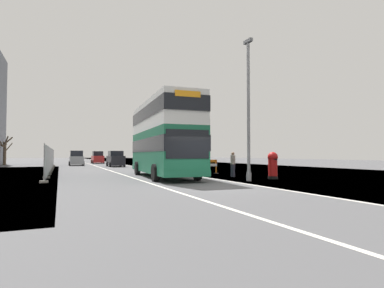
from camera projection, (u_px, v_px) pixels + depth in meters
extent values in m
cube|color=#4C4C4F|center=(212.00, 188.00, 14.47)|extent=(140.00, 280.00, 0.10)
cube|color=gray|center=(384.00, 179.00, 19.37)|extent=(20.00, 280.00, 0.05)
cube|color=#B2AFA8|center=(252.00, 185.00, 15.38)|extent=(0.24, 196.00, 0.01)
cube|color=silver|center=(167.00, 189.00, 13.59)|extent=(0.16, 168.00, 0.01)
cube|color=#196042|center=(163.00, 152.00, 20.76)|extent=(3.24, 10.38, 2.77)
cube|color=silver|center=(163.00, 128.00, 20.82)|extent=(3.24, 10.38, 0.40)
cube|color=silver|center=(163.00, 114.00, 20.85)|extent=(3.21, 10.28, 1.57)
cube|color=black|center=(163.00, 145.00, 20.78)|extent=(3.27, 10.49, 0.89)
cube|color=black|center=(163.00, 114.00, 20.85)|extent=(3.26, 10.43, 0.86)
cube|color=black|center=(188.00, 144.00, 15.94)|extent=(2.37, 0.22, 1.52)
cube|color=orange|center=(188.00, 94.00, 16.03)|extent=(1.42, 0.15, 0.32)
cube|color=#196042|center=(163.00, 169.00, 20.72)|extent=(3.27, 10.49, 0.36)
cylinder|color=black|center=(155.00, 173.00, 17.30)|extent=(0.37, 1.02, 1.00)
cylinder|color=black|center=(198.00, 172.00, 18.17)|extent=(0.37, 1.02, 1.00)
cylinder|color=black|center=(137.00, 168.00, 22.93)|extent=(0.37, 1.02, 1.00)
cylinder|color=black|center=(170.00, 168.00, 23.80)|extent=(0.37, 1.02, 1.00)
cylinder|color=gray|center=(248.00, 112.00, 17.74)|extent=(0.18, 0.18, 8.06)
cube|color=slate|center=(248.00, 41.00, 17.88)|extent=(0.20, 0.70, 0.20)
cylinder|color=gray|center=(249.00, 177.00, 17.61)|extent=(0.29, 0.29, 0.50)
cylinder|color=black|center=(273.00, 177.00, 19.19)|extent=(0.62, 0.62, 0.18)
cylinder|color=#B71414|center=(273.00, 166.00, 19.21)|extent=(0.57, 0.57, 1.20)
sphere|color=#B71414|center=(273.00, 157.00, 19.23)|extent=(0.64, 0.64, 0.64)
cube|color=black|center=(276.00, 159.00, 18.96)|extent=(0.22, 0.03, 0.07)
cube|color=orange|center=(210.00, 161.00, 23.86)|extent=(1.40, 0.43, 0.20)
cube|color=white|center=(210.00, 165.00, 23.85)|extent=(1.40, 0.43, 0.20)
cube|color=orange|center=(204.00, 168.00, 23.45)|extent=(0.09, 0.09, 1.03)
cube|color=black|center=(204.00, 174.00, 23.43)|extent=(0.24, 0.46, 0.08)
cube|color=orange|center=(216.00, 167.00, 24.23)|extent=(0.09, 0.09, 1.03)
cube|color=black|center=(216.00, 173.00, 24.22)|extent=(0.24, 0.46, 0.08)
cube|color=#A8AAAD|center=(45.00, 162.00, 18.13)|extent=(0.04, 3.26, 2.05)
cube|color=#A8AAAD|center=(48.00, 161.00, 21.25)|extent=(0.04, 3.26, 2.05)
cube|color=#A8AAAD|center=(49.00, 160.00, 24.36)|extent=(0.04, 3.26, 2.05)
cube|color=#A8AAAD|center=(50.00, 160.00, 27.48)|extent=(0.04, 3.26, 2.05)
cube|color=#A8AAAD|center=(51.00, 159.00, 30.60)|extent=(0.04, 3.26, 2.05)
cube|color=#A8AAAD|center=(52.00, 159.00, 33.71)|extent=(0.04, 3.26, 2.05)
cube|color=#A8AAAD|center=(53.00, 158.00, 36.83)|extent=(0.04, 3.26, 2.05)
cube|color=#A8AAAD|center=(53.00, 158.00, 39.95)|extent=(0.04, 3.26, 2.05)
cylinder|color=#939699|center=(44.00, 163.00, 16.57)|extent=(0.06, 0.06, 2.15)
cube|color=gray|center=(44.00, 182.00, 16.54)|extent=(0.44, 0.20, 0.12)
cylinder|color=#939699|center=(47.00, 162.00, 19.69)|extent=(0.06, 0.06, 2.15)
cube|color=gray|center=(46.00, 177.00, 19.65)|extent=(0.44, 0.20, 0.12)
cylinder|color=#939699|center=(48.00, 161.00, 22.80)|extent=(0.06, 0.06, 2.15)
cube|color=gray|center=(48.00, 174.00, 22.77)|extent=(0.44, 0.20, 0.12)
cylinder|color=#939699|center=(50.00, 160.00, 25.92)|extent=(0.06, 0.06, 2.15)
cube|color=gray|center=(50.00, 172.00, 25.89)|extent=(0.44, 0.20, 0.12)
cylinder|color=#939699|center=(51.00, 159.00, 29.04)|extent=(0.06, 0.06, 2.15)
cube|color=gray|center=(51.00, 170.00, 29.00)|extent=(0.44, 0.20, 0.12)
cylinder|color=#939699|center=(52.00, 159.00, 32.15)|extent=(0.06, 0.06, 2.15)
cube|color=gray|center=(51.00, 168.00, 32.12)|extent=(0.44, 0.20, 0.12)
cylinder|color=#939699|center=(52.00, 158.00, 35.27)|extent=(0.06, 0.06, 2.15)
cube|color=gray|center=(52.00, 167.00, 35.24)|extent=(0.44, 0.20, 0.12)
cylinder|color=#939699|center=(53.00, 158.00, 38.39)|extent=(0.06, 0.06, 2.15)
cube|color=gray|center=(53.00, 166.00, 38.35)|extent=(0.44, 0.20, 0.12)
cylinder|color=#939699|center=(53.00, 158.00, 41.50)|extent=(0.06, 0.06, 2.15)
cube|color=gray|center=(53.00, 165.00, 41.47)|extent=(0.44, 0.20, 0.12)
cube|color=black|center=(116.00, 161.00, 38.79)|extent=(1.72, 4.22, 1.17)
cube|color=black|center=(116.00, 153.00, 38.82)|extent=(1.58, 2.32, 0.64)
cylinder|color=black|center=(120.00, 164.00, 40.31)|extent=(0.20, 0.60, 0.60)
cylinder|color=black|center=(107.00, 164.00, 39.63)|extent=(0.20, 0.60, 0.60)
cylinder|color=black|center=(124.00, 164.00, 37.91)|extent=(0.20, 0.60, 0.60)
cylinder|color=black|center=(110.00, 165.00, 37.23)|extent=(0.20, 0.60, 0.60)
cube|color=gray|center=(76.00, 160.00, 42.62)|extent=(1.75, 3.80, 1.10)
cube|color=black|center=(76.00, 153.00, 42.65)|extent=(1.61, 2.09, 0.78)
cylinder|color=black|center=(82.00, 163.00, 44.04)|extent=(0.20, 0.60, 0.60)
cylinder|color=black|center=(69.00, 163.00, 43.34)|extent=(0.20, 0.60, 0.60)
cylinder|color=black|center=(84.00, 163.00, 41.88)|extent=(0.20, 0.60, 0.60)
cylinder|color=black|center=(70.00, 164.00, 41.18)|extent=(0.20, 0.60, 0.60)
cube|color=maroon|center=(98.00, 159.00, 52.62)|extent=(1.73, 4.32, 1.13)
cube|color=black|center=(98.00, 154.00, 52.65)|extent=(1.59, 2.38, 0.78)
cylinder|color=black|center=(102.00, 161.00, 54.17)|extent=(0.20, 0.60, 0.60)
cylinder|color=black|center=(92.00, 162.00, 53.48)|extent=(0.20, 0.60, 0.60)
cylinder|color=black|center=(104.00, 162.00, 51.72)|extent=(0.20, 0.60, 0.60)
cylinder|color=black|center=(93.00, 162.00, 51.03)|extent=(0.20, 0.60, 0.60)
cylinder|color=#4C3D2D|center=(5.00, 154.00, 44.43)|extent=(0.42, 0.42, 3.32)
cylinder|color=#4C3D2D|center=(9.00, 140.00, 44.74)|extent=(1.12, 0.32, 1.11)
cylinder|color=#4C3D2D|center=(9.00, 148.00, 45.05)|extent=(1.00, 1.09, 1.46)
cylinder|color=#4C3D2D|center=(4.00, 147.00, 45.10)|extent=(0.63, 1.75, 1.77)
cylinder|color=#4C3D2D|center=(0.00, 144.00, 44.40)|extent=(1.49, 0.62, 1.09)
cylinder|color=#4C3D2D|center=(1.00, 143.00, 43.90)|extent=(1.09, 1.13, 1.79)
cylinder|color=#4C3D2D|center=(6.00, 140.00, 44.25)|extent=(0.72, 0.97, 1.29)
cylinder|color=#4C3D2D|center=(3.00, 147.00, 54.53)|extent=(1.36, 0.33, 1.02)
cylinder|color=#2D3342|center=(233.00, 171.00, 20.94)|extent=(0.29, 0.29, 0.86)
cylinder|color=#B2A89E|center=(233.00, 160.00, 20.96)|extent=(0.34, 0.34, 0.63)
sphere|color=#937056|center=(233.00, 154.00, 20.98)|extent=(0.22, 0.22, 0.22)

